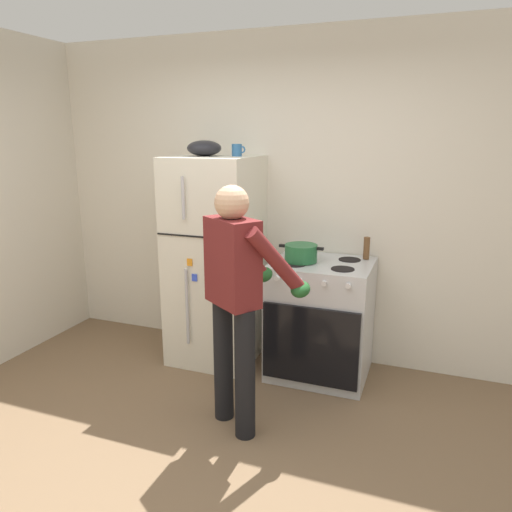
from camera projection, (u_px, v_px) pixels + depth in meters
name	position (u px, v px, depth m)	size (l,w,h in m)	color
ground	(181.00, 488.00, 2.65)	(8.00, 8.00, 0.00)	brown
kitchen_wall_back	(288.00, 199.00, 4.09)	(6.00, 0.10, 2.70)	silver
refrigerator	(216.00, 261.00, 4.04)	(0.68, 0.72, 1.72)	silver
stove_range	(320.00, 320.00, 3.82)	(0.76, 0.67, 0.94)	silver
person_cook	(238.00, 288.00, 3.02)	(0.66, 0.70, 1.60)	black
red_pot	(301.00, 253.00, 3.71)	(0.35, 0.25, 0.13)	#236638
coffee_mug	(237.00, 150.00, 3.80)	(0.11, 0.08, 0.10)	#2D6093
pepper_mill	(367.00, 248.00, 3.77)	(0.05, 0.05, 0.17)	brown
mixing_bowl	(204.00, 148.00, 3.84)	(0.27, 0.27, 0.12)	black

